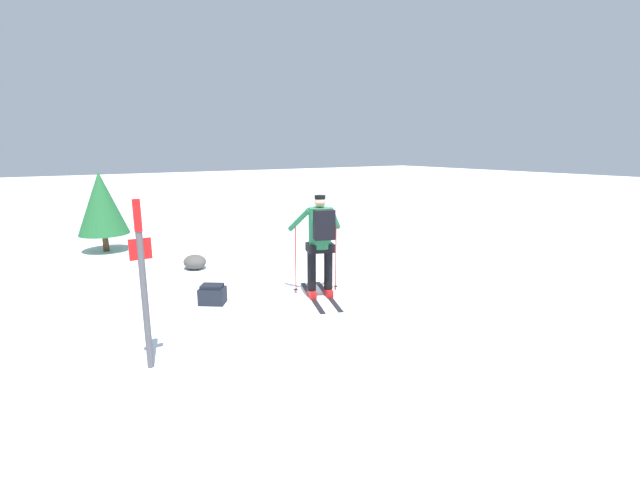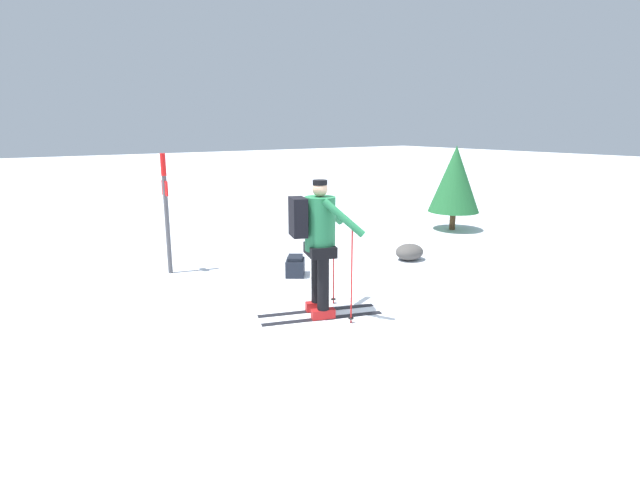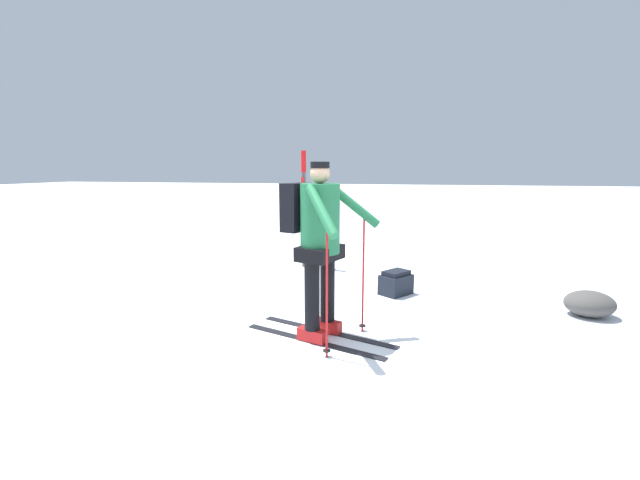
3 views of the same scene
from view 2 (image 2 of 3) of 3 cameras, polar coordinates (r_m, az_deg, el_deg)
The scene contains 6 objects.
ground_plane at distance 6.49m, azimuth 4.20°, elevation -8.98°, with size 80.00×80.00×0.00m, color white.
skier at distance 6.29m, azimuth -0.23°, elevation 0.38°, with size 1.63×1.04×1.77m.
dropped_backpack at distance 8.24m, azimuth -2.85°, elevation -3.01°, with size 0.48×0.51×0.33m.
trail_marker at distance 8.53m, azimuth -17.20°, elevation 3.99°, with size 0.09×0.24×1.99m.
rock_boulder at distance 9.32m, azimuth 10.18°, elevation -1.35°, with size 0.54×0.46×0.30m, color #474442.
pine_tree at distance 12.12m, azimuth 15.17°, elevation 6.73°, with size 1.19×1.19×1.98m.
Camera 2 is at (3.84, 4.64, 2.42)m, focal length 28.00 mm.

